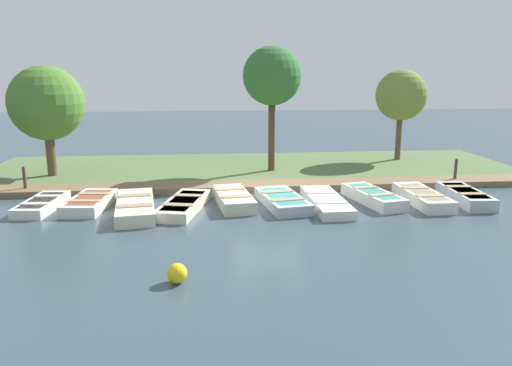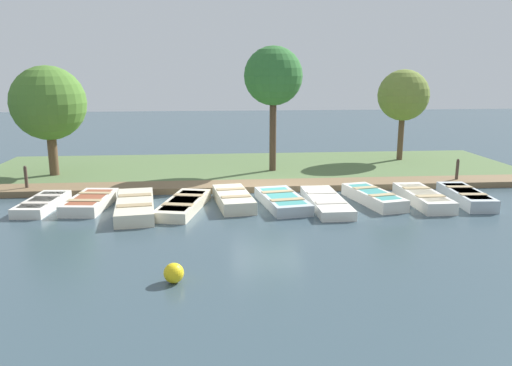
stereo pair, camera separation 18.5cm
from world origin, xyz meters
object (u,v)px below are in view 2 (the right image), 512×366
object	(u,v)px
rowboat_4	(233,199)
rowboat_8	(423,197)
buoy	(174,273)
park_tree_far_left	(48,104)
rowboat_6	(326,202)
rowboat_9	(466,196)
rowboat_0	(43,204)
park_tree_center	(403,96)
rowboat_2	(135,206)
rowboat_1	(90,202)
park_tree_left	(273,77)
rowboat_7	(373,197)
mooring_post_near	(26,180)
rowboat_3	(184,204)
mooring_post_far	(457,172)
rowboat_5	(282,201)

from	to	relation	value
rowboat_4	rowboat_8	bearing A→B (deg)	79.57
buoy	park_tree_far_left	distance (m)	13.13
rowboat_6	rowboat_9	size ratio (longest dim) A/B	1.21
rowboat_0	park_tree_center	xyz separation A→B (m)	(-7.37, 14.96, 3.10)
rowboat_2	rowboat_8	size ratio (longest dim) A/B	1.17
rowboat_8	rowboat_9	size ratio (longest dim) A/B	1.05
rowboat_1	park_tree_left	bearing A→B (deg)	133.92
rowboat_1	rowboat_7	bearing A→B (deg)	94.81
rowboat_4	mooring_post_near	xyz separation A→B (m)	(-2.28, -7.55, 0.31)
rowboat_3	mooring_post_far	distance (m)	11.02
rowboat_9	park_tree_left	bearing A→B (deg)	-129.50
rowboat_2	buoy	bearing A→B (deg)	8.89
rowboat_1	rowboat_9	bearing A→B (deg)	94.26
rowboat_2	rowboat_4	distance (m)	3.25
rowboat_1	park_tree_far_left	distance (m)	6.39
rowboat_3	buoy	world-z (taller)	buoy
mooring_post_far	rowboat_1	bearing A→B (deg)	-81.05
rowboat_0	park_tree_far_left	size ratio (longest dim) A/B	0.58
rowboat_9	park_tree_left	world-z (taller)	park_tree_left
rowboat_4	park_tree_far_left	bearing A→B (deg)	-131.89
rowboat_6	park_tree_far_left	world-z (taller)	park_tree_far_left
rowboat_1	rowboat_6	xyz separation A→B (m)	(0.58, 7.86, -0.03)
park_tree_far_left	park_tree_center	xyz separation A→B (m)	(-2.35, 16.05, 0.14)
rowboat_2	rowboat_5	world-z (taller)	rowboat_2
mooring_post_far	park_tree_far_left	distance (m)	16.87
park_tree_far_left	rowboat_3	bearing A→B (deg)	45.91
park_tree_center	rowboat_3	bearing A→B (deg)	-52.43
rowboat_4	mooring_post_far	world-z (taller)	mooring_post_far
park_tree_far_left	park_tree_left	xyz separation A→B (m)	(-0.16, 9.39, 1.07)
rowboat_7	buoy	distance (m)	8.82
rowboat_6	rowboat_5	bearing A→B (deg)	-98.40
rowboat_6	mooring_post_near	size ratio (longest dim) A/B	3.40
mooring_post_near	park_tree_left	bearing A→B (deg)	107.53
rowboat_0	rowboat_8	xyz separation A→B (m)	(0.49, 12.81, 0.04)
mooring_post_near	mooring_post_far	size ratio (longest dim) A/B	1.00
rowboat_4	rowboat_8	xyz separation A→B (m)	(0.37, 6.49, -0.01)
rowboat_4	rowboat_8	distance (m)	6.50
mooring_post_near	park_tree_center	size ratio (longest dim) A/B	0.23
rowboat_4	buoy	world-z (taller)	rowboat_4
rowboat_5	rowboat_7	bearing A→B (deg)	83.22
rowboat_0	rowboat_7	bearing A→B (deg)	93.86
mooring_post_far	buoy	distance (m)	13.59
rowboat_2	park_tree_far_left	xyz separation A→B (m)	(-5.77, -4.22, 2.92)
rowboat_1	rowboat_2	world-z (taller)	rowboat_2
rowboat_1	rowboat_3	distance (m)	3.16
rowboat_5	rowboat_8	size ratio (longest dim) A/B	1.01
rowboat_0	rowboat_1	xyz separation A→B (m)	(0.00, 1.55, 0.02)
rowboat_5	rowboat_0	bearing A→B (deg)	-101.59
mooring_post_far	park_tree_center	world-z (taller)	park_tree_center
rowboat_8	mooring_post_near	world-z (taller)	mooring_post_near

